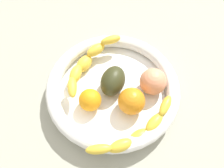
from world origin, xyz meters
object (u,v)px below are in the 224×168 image
orange_front (131,101)px  peach_blush (152,81)px  banana_draped_left (136,133)px  orange_mid_left (89,100)px  avocado_dark (114,81)px  banana_draped_right (86,62)px  fruit_bowl (112,89)px

orange_front → peach_blush: bearing=-45.4°
orange_front → banana_draped_left: bearing=-172.2°
peach_blush → banana_draped_left: bearing=161.0°
orange_mid_left → avocado_dark: bearing=-48.6°
banana_draped_right → peach_blush: bearing=-109.3°
banana_draped_left → orange_mid_left: bearing=53.6°
banana_draped_right → avocado_dark: avocado_dark is taller
orange_mid_left → orange_front: bearing=-92.9°
banana_draped_left → orange_front: orange_front is taller
fruit_bowl → banana_draped_left: (-12.40, -5.47, 1.94)cm
orange_front → banana_draped_right: bearing=44.8°
fruit_bowl → avocado_dark: size_ratio=4.10×
fruit_bowl → banana_draped_right: banana_draped_right is taller
orange_mid_left → peach_blush: size_ratio=0.81×
peach_blush → avocado_dark: bearing=88.2°
banana_draped_right → peach_blush: 17.77cm
banana_draped_right → avocado_dark: size_ratio=2.41×
fruit_bowl → orange_front: 7.06cm
fruit_bowl → banana_draped_right: bearing=46.4°
orange_mid_left → banana_draped_right: bearing=7.1°
fruit_bowl → orange_front: bearing=-137.6°
avocado_dark → fruit_bowl: bearing=150.9°
peach_blush → avocado_dark: peach_blush is taller
fruit_bowl → orange_front: orange_front is taller
banana_draped_left → avocado_dark: size_ratio=2.45×
orange_front → avocado_dark: bearing=34.4°
banana_draped_right → orange_mid_left: bearing=-172.9°
banana_draped_right → avocado_dark: (-5.59, -7.31, -0.16)cm
fruit_bowl → avocado_dark: (0.89, -0.50, 2.29)cm
peach_blush → fruit_bowl: bearing=93.4°
peach_blush → avocado_dark: size_ratio=0.81×
banana_draped_left → fruit_bowl: bearing=23.8°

